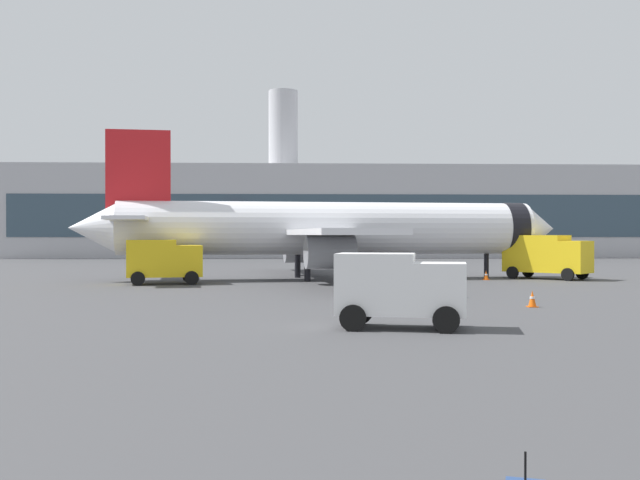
{
  "coord_description": "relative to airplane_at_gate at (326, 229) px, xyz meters",
  "views": [
    {
      "loc": [
        -0.34,
        -2.54,
        3.25
      ],
      "look_at": [
        1.02,
        30.89,
        3.0
      ],
      "focal_mm": 41.96,
      "sensor_mm": 36.0,
      "label": 1
    }
  ],
  "objects": [
    {
      "name": "cargo_van",
      "position": [
        1.11,
        -28.37,
        -2.21
      ],
      "size": [
        4.72,
        3.11,
        2.6
      ],
      "color": "white",
      "rests_on": "ground"
    },
    {
      "name": "safety_cone_near",
      "position": [
        8.19,
        -21.04,
        -3.29
      ],
      "size": [
        0.44,
        0.44,
        0.74
      ],
      "color": "#F2590C",
      "rests_on": "ground"
    },
    {
      "name": "fuel_truck",
      "position": [
        16.05,
        -0.22,
        -1.88
      ],
      "size": [
        5.97,
        5.9,
        3.2
      ],
      "color": "yellow",
      "rests_on": "ground"
    },
    {
      "name": "safety_cone_mid",
      "position": [
        11.35,
        -1.24,
        -3.33
      ],
      "size": [
        0.44,
        0.44,
        0.66
      ],
      "color": "#F2590C",
      "rests_on": "ground"
    },
    {
      "name": "airplane_at_gate",
      "position": [
        0.0,
        0.0,
        0.0
      ],
      "size": [
        35.75,
        32.35,
        10.5
      ],
      "color": "white",
      "rests_on": "ground"
    },
    {
      "name": "terminal_building",
      "position": [
        7.59,
        58.82,
        2.88
      ],
      "size": [
        101.24,
        23.44,
        24.89
      ],
      "color": "#B2B2B7",
      "rests_on": "ground"
    },
    {
      "name": "service_truck",
      "position": [
        -10.91,
        -4.95,
        -2.05
      ],
      "size": [
        5.14,
        3.32,
        2.9
      ],
      "color": "yellow",
      "rests_on": "ground"
    }
  ]
}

